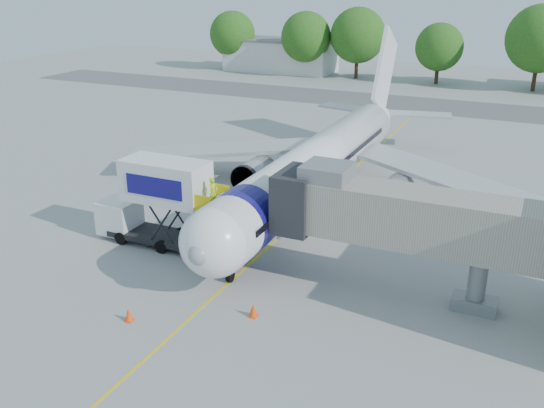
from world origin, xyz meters
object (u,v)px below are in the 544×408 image
at_px(aircraft, 320,163).
at_px(catering_hiloader, 158,203).
at_px(ground_tug, 96,354).
at_px(jet_bridge, 391,216).

relative_size(aircraft, catering_hiloader, 4.44).
bearing_deg(ground_tug, aircraft, 63.76).
bearing_deg(catering_hiloader, aircraft, 60.61).
height_order(jet_bridge, catering_hiloader, jet_bridge).
xyz_separation_m(aircraft, catering_hiloader, (-6.27, -11.12, -0.19)).
bearing_deg(jet_bridge, aircraft, 125.70).
relative_size(jet_bridge, ground_tug, 3.56).
height_order(aircraft, jet_bridge, aircraft).
bearing_deg(aircraft, catering_hiloader, -119.39).
distance_m(catering_hiloader, ground_tug, 12.87).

